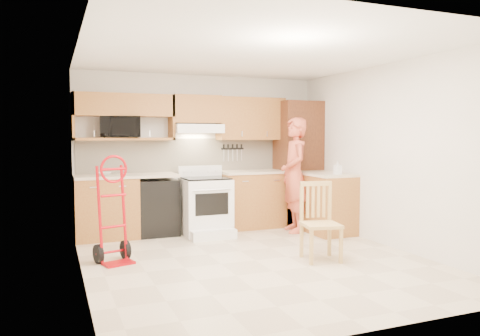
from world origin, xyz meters
TOP-DOWN VIEW (x-y plane):
  - floor at (0.00, 0.00)m, footprint 4.00×4.50m
  - ceiling at (0.00, 0.00)m, footprint 4.00×4.50m
  - wall_back at (0.00, 2.26)m, footprint 4.00×0.02m
  - wall_front at (0.00, -2.26)m, footprint 4.00×0.02m
  - wall_left at (-2.01, 0.00)m, footprint 0.02×4.50m
  - wall_right at (2.01, 0.00)m, footprint 0.02×4.50m
  - backsplash at (0.00, 2.23)m, footprint 3.92×0.03m
  - lower_cab_left at (-1.55, 1.95)m, footprint 0.90×0.60m
  - dishwasher at (-0.80, 1.95)m, footprint 0.60×0.60m
  - lower_cab_right at (0.83, 1.95)m, footprint 1.14×0.60m
  - countertop_left at (-1.25, 1.95)m, footprint 1.50×0.63m
  - countertop_right at (0.83, 1.95)m, footprint 1.14×0.63m
  - cab_return_right at (1.70, 1.15)m, footprint 0.60×1.00m
  - countertop_return at (1.70, 1.15)m, footprint 0.63×1.00m
  - pantry_tall at (1.65, 1.95)m, footprint 0.70×0.60m
  - upper_cab_left at (-1.25, 2.08)m, footprint 1.50×0.33m
  - upper_shelf_mw at (-1.25, 2.08)m, footprint 1.50×0.33m
  - upper_cab_center at (-0.12, 2.08)m, footprint 0.76×0.33m
  - upper_cab_right at (0.83, 2.08)m, footprint 1.14×0.33m
  - range_hood at (-0.12, 2.02)m, footprint 0.76×0.46m
  - knife_strip at (0.55, 2.21)m, footprint 0.40×0.05m
  - microwave at (-1.31, 2.08)m, footprint 0.63×0.47m
  - range at (-0.10, 1.60)m, footprint 0.71×0.93m
  - person at (1.27, 1.35)m, footprint 0.56×0.73m
  - hand_truck at (-1.60, 0.52)m, footprint 0.56×0.53m
  - dining_chair at (0.75, -0.29)m, footprint 0.51×0.54m
  - soap_bottle at (1.70, 0.80)m, footprint 0.10×0.10m
  - bowl at (-1.56, 1.95)m, footprint 0.24×0.24m

SIDE VIEW (x-z plane):
  - floor at x=0.00m, z-range -0.02..0.00m
  - dishwasher at x=-0.80m, z-range 0.00..0.85m
  - lower_cab_left at x=-1.55m, z-range 0.00..0.90m
  - lower_cab_right at x=0.83m, z-range 0.00..0.90m
  - cab_return_right at x=1.70m, z-range 0.00..0.90m
  - dining_chair at x=0.75m, z-range 0.00..0.95m
  - range at x=-0.10m, z-range 0.00..1.04m
  - hand_truck at x=-1.60m, z-range 0.00..1.17m
  - person at x=1.27m, z-range 0.00..1.81m
  - countertop_left at x=-1.25m, z-range 0.90..0.94m
  - countertop_right at x=0.83m, z-range 0.90..0.94m
  - countertop_return at x=1.70m, z-range 0.90..0.94m
  - bowl at x=-1.56m, z-range 0.94..0.99m
  - soap_bottle at x=1.70m, z-range 0.94..1.15m
  - pantry_tall at x=1.65m, z-range 0.00..2.10m
  - backsplash at x=0.00m, z-range 0.92..1.48m
  - knife_strip at x=0.55m, z-range 1.09..1.39m
  - wall_back at x=0.00m, z-range 0.00..2.50m
  - wall_front at x=0.00m, z-range 0.00..2.50m
  - wall_left at x=-2.01m, z-range 0.00..2.50m
  - wall_right at x=2.01m, z-range 0.00..2.50m
  - upper_shelf_mw at x=-1.25m, z-range 1.45..1.49m
  - range_hood at x=-0.12m, z-range 1.56..1.70m
  - microwave at x=-1.31m, z-range 1.49..1.81m
  - upper_cab_right at x=0.83m, z-range 1.45..2.15m
  - upper_cab_center at x=-0.12m, z-range 1.72..2.16m
  - upper_cab_left at x=-1.25m, z-range 1.81..2.15m
  - ceiling at x=0.00m, z-range 2.50..2.52m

